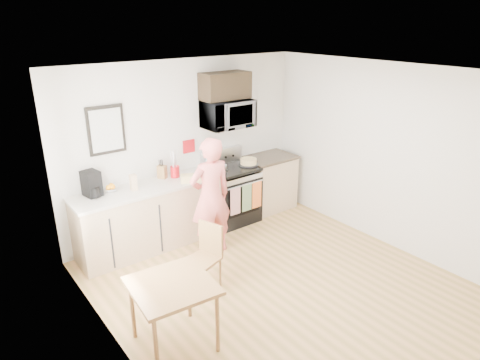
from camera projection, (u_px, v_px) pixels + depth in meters
floor at (286, 290)px, 5.26m from camera, size 4.60×4.60×0.00m
back_wall at (186, 147)px, 6.50m from camera, size 4.00×0.04×2.60m
left_wall at (121, 248)px, 3.66m from camera, size 0.04×4.60×2.60m
right_wall at (395, 159)px, 5.93m from camera, size 0.04×4.60×2.60m
ceiling at (296, 75)px, 4.33m from camera, size 4.00×4.60×0.04m
window at (89, 191)px, 4.18m from camera, size 0.06×1.40×1.50m
cabinet_left at (151, 218)px, 6.13m from camera, size 2.10×0.60×0.90m
countertop_left at (148, 188)px, 5.96m from camera, size 2.14×0.64×0.04m
cabinet_right at (268, 183)px, 7.39m from camera, size 0.84×0.60×0.90m
countertop_right at (269, 158)px, 7.22m from camera, size 0.88×0.64×0.04m
range at (232, 196)px, 6.92m from camera, size 0.76×0.70×1.16m
microwave at (227, 114)px, 6.53m from camera, size 0.76×0.51×0.42m
upper_cabinet at (225, 86)px, 6.41m from camera, size 0.76×0.35×0.40m
wall_art at (106, 130)px, 5.64m from camera, size 0.50×0.04×0.65m
wall_trivet at (189, 146)px, 6.52m from camera, size 0.20×0.02×0.20m
person at (210, 197)px, 5.85m from camera, size 0.65×0.46×1.68m
dining_table at (172, 291)px, 4.17m from camera, size 0.77×0.77×0.72m
chair at (209, 246)px, 5.21m from camera, size 0.47×0.45×0.83m
knife_block at (162, 172)px, 6.21m from camera, size 0.14×0.15×0.19m
utensil_crock at (175, 167)px, 6.24m from camera, size 0.13×0.13×0.40m
fruit_bowl at (111, 188)px, 5.78m from camera, size 0.25×0.25×0.10m
milk_carton at (133, 182)px, 5.79m from camera, size 0.09×0.09×0.22m
coffee_maker at (92, 185)px, 5.58m from camera, size 0.23×0.30×0.34m
bread_bag at (191, 178)px, 6.09m from camera, size 0.33×0.26×0.11m
cake at (249, 162)px, 6.83m from camera, size 0.32×0.32×0.10m
kettle at (212, 161)px, 6.68m from camera, size 0.21×0.21×0.26m
pot at (220, 169)px, 6.51m from camera, size 0.22×0.37×0.11m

